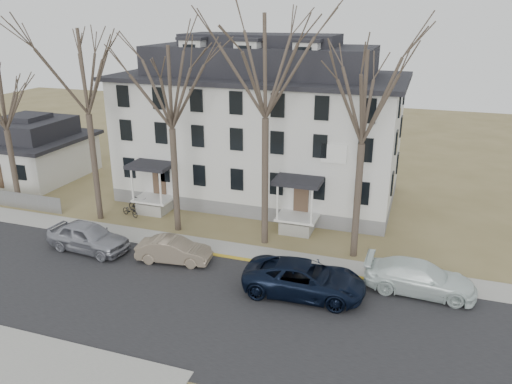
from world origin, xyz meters
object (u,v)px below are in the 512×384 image
(car_navy, at_px, (304,279))
(car_white, at_px, (420,278))
(bicycle_right, at_px, (140,205))
(tree_bungalow, at_px, (1,96))
(car_tan, at_px, (174,251))
(small_house, at_px, (32,151))
(bicycle_left, at_px, (130,211))
(tree_mid_left, at_px, (169,82))
(tree_mid_right, at_px, (365,91))
(tree_center, at_px, (266,59))
(boarding_house, at_px, (260,127))
(tree_far_left, at_px, (83,66))
(car_silver, at_px, (88,237))

(car_navy, xyz_separation_m, car_white, (5.50, 2.08, -0.05))
(car_navy, relative_size, bicycle_right, 3.31)
(tree_bungalow, bearing_deg, car_tan, -15.52)
(bicycle_right, bearing_deg, small_house, 74.12)
(car_tan, distance_m, bicycle_right, 8.29)
(car_navy, relative_size, bicycle_left, 3.98)
(car_navy, xyz_separation_m, bicycle_left, (-13.91, 6.03, -0.45))
(car_navy, bearing_deg, tree_mid_left, 59.90)
(tree_mid_right, height_order, bicycle_right, tree_mid_right)
(small_house, height_order, tree_bungalow, tree_bungalow)
(tree_mid_left, bearing_deg, tree_center, 0.00)
(small_house, bearing_deg, car_tan, -28.67)
(boarding_house, relative_size, car_tan, 4.90)
(tree_center, xyz_separation_m, car_white, (9.25, -3.05, -10.28))
(small_house, bearing_deg, bicycle_right, -18.67)
(tree_mid_right, xyz_separation_m, bicycle_left, (-15.66, 0.90, -9.20))
(car_tan, height_order, car_navy, car_navy)
(car_white, bearing_deg, small_house, 75.30)
(boarding_house, distance_m, tree_mid_right, 12.51)
(tree_center, bearing_deg, car_navy, -53.80)
(tree_bungalow, relative_size, car_white, 1.95)
(car_white, distance_m, bicycle_right, 19.77)
(small_house, xyz_separation_m, car_white, (32.25, -9.25, -1.45))
(tree_bungalow, xyz_separation_m, bicycle_right, (9.08, 1.78, -7.56))
(car_white, bearing_deg, car_navy, 112.01)
(tree_far_left, relative_size, car_silver, 2.67)
(bicycle_left, bearing_deg, tree_mid_right, -74.25)
(small_house, relative_size, car_tan, 2.05)
(tree_far_left, bearing_deg, car_white, -8.17)
(car_white, bearing_deg, tree_mid_left, 79.99)
(small_house, distance_m, tree_bungalow, 9.43)
(tree_center, distance_m, car_navy, 12.05)
(car_tan, bearing_deg, car_navy, -104.78)
(tree_mid_right, height_order, car_silver, tree_mid_right)
(tree_far_left, xyz_separation_m, tree_bungalow, (-7.00, 0.00, -2.22))
(tree_mid_right, bearing_deg, car_silver, -163.47)
(car_white, bearing_deg, car_silver, 95.65)
(tree_bungalow, relative_size, car_tan, 2.54)
(tree_bungalow, height_order, car_silver, tree_bungalow)
(boarding_house, relative_size, car_white, 3.77)
(car_navy, bearing_deg, car_white, -71.64)
(tree_far_left, distance_m, bicycle_right, 10.16)
(car_tan, bearing_deg, tree_far_left, 54.78)
(tree_far_left, bearing_deg, bicycle_left, 25.99)
(car_white, bearing_deg, bicycle_right, 77.17)
(car_tan, bearing_deg, bicycle_right, 36.93)
(tree_bungalow, height_order, bicycle_left, tree_bungalow)
(tree_mid_left, bearing_deg, boarding_house, 69.80)
(tree_bungalow, bearing_deg, tree_center, 0.00)
(car_silver, distance_m, bicycle_left, 5.43)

